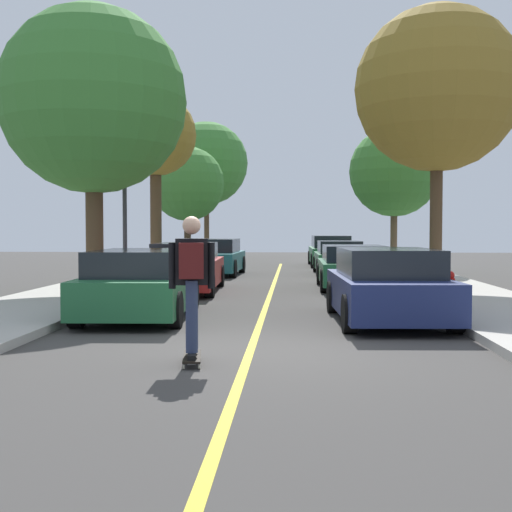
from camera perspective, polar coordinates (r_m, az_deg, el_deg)
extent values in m
plane|color=#3D3A38|center=(9.53, -0.48, -7.99)|extent=(80.00, 80.00, 0.00)
cube|color=gold|center=(13.48, 0.60, -4.95)|extent=(0.12, 39.20, 0.01)
cube|color=#1E5B33|center=(13.08, -9.74, -2.98)|extent=(1.97, 4.13, 0.65)
cube|color=black|center=(13.04, -9.76, -0.52)|extent=(1.70, 2.77, 0.47)
cylinder|color=black|center=(11.66, -6.85, -4.53)|extent=(0.24, 0.65, 0.64)
cylinder|color=black|center=(12.01, -14.91, -4.39)|extent=(0.24, 0.65, 0.64)
cylinder|color=black|center=(14.28, -5.39, -3.27)|extent=(0.24, 0.65, 0.64)
cylinder|color=black|center=(14.57, -12.04, -3.20)|extent=(0.24, 0.65, 0.64)
cube|color=maroon|center=(18.43, -5.95, -1.39)|extent=(1.88, 4.74, 0.68)
cube|color=black|center=(18.44, -5.94, 0.39)|extent=(1.60, 2.68, 0.46)
cylinder|color=black|center=(16.73, -3.92, -2.45)|extent=(0.24, 0.65, 0.64)
cylinder|color=black|center=(16.96, -9.36, -2.41)|extent=(0.24, 0.65, 0.64)
cylinder|color=black|center=(19.99, -3.05, -1.67)|extent=(0.24, 0.65, 0.64)
cylinder|color=black|center=(20.18, -7.62, -1.65)|extent=(0.24, 0.65, 0.64)
cube|color=#196066|center=(25.08, -3.52, -0.43)|extent=(2.00, 4.23, 0.66)
cube|color=black|center=(25.10, -3.51, 0.89)|extent=(1.71, 2.43, 0.49)
cylinder|color=black|center=(23.60, -1.95, -1.07)|extent=(0.24, 0.65, 0.64)
cylinder|color=black|center=(23.88, -6.08, -1.04)|extent=(0.24, 0.65, 0.64)
cylinder|color=black|center=(26.34, -1.20, -0.72)|extent=(0.24, 0.65, 0.64)
cylinder|color=black|center=(26.59, -4.91, -0.70)|extent=(0.24, 0.65, 0.64)
cube|color=navy|center=(12.58, 11.03, -3.17)|extent=(2.00, 4.17, 0.67)
cube|color=black|center=(12.52, 11.06, -0.52)|extent=(1.71, 2.52, 0.49)
cylinder|color=black|center=(13.81, 6.53, -3.46)|extent=(0.24, 0.65, 0.64)
cylinder|color=black|center=(14.08, 13.50, -3.40)|extent=(0.24, 0.65, 0.64)
cylinder|color=black|center=(11.14, 7.89, -4.85)|extent=(0.24, 0.65, 0.64)
cylinder|color=black|center=(11.48, 16.45, -4.72)|extent=(0.24, 0.65, 0.64)
cube|color=#1E5B33|center=(19.50, 8.22, -1.31)|extent=(1.90, 4.05, 0.61)
cube|color=black|center=(19.41, 8.25, 0.23)|extent=(1.67, 2.54, 0.45)
cylinder|color=black|center=(20.77, 5.46, -1.53)|extent=(0.22, 0.64, 0.64)
cylinder|color=black|center=(20.92, 10.32, -1.53)|extent=(0.22, 0.64, 0.64)
cylinder|color=black|center=(18.13, 5.79, -2.09)|extent=(0.22, 0.64, 0.64)
cylinder|color=black|center=(18.30, 11.36, -2.08)|extent=(0.22, 0.64, 0.64)
cube|color=#1E5B33|center=(25.61, 7.01, -0.44)|extent=(1.77, 4.07, 0.62)
cube|color=black|center=(25.45, 7.04, 0.75)|extent=(1.55, 2.34, 0.46)
cylinder|color=black|center=(26.89, 5.08, -0.66)|extent=(0.23, 0.64, 0.64)
cylinder|color=black|center=(27.01, 8.49, -0.67)|extent=(0.23, 0.64, 0.64)
cylinder|color=black|center=(24.24, 5.36, -0.99)|extent=(0.23, 0.64, 0.64)
cylinder|color=black|center=(24.37, 9.14, -0.99)|extent=(0.23, 0.64, 0.64)
cube|color=#1E5B33|center=(31.32, 6.31, 0.11)|extent=(1.91, 4.71, 0.67)
cube|color=black|center=(31.33, 6.31, 1.22)|extent=(1.67, 3.09, 0.55)
cylinder|color=black|center=(32.91, 4.61, -0.12)|extent=(0.23, 0.64, 0.64)
cylinder|color=black|center=(33.03, 7.61, -0.13)|extent=(0.23, 0.64, 0.64)
cylinder|color=black|center=(29.64, 4.86, -0.39)|extent=(0.23, 0.64, 0.64)
cylinder|color=black|center=(29.77, 8.18, -0.39)|extent=(0.23, 0.64, 0.64)
cylinder|color=#4C3823|center=(17.49, -13.48, 3.10)|extent=(0.44, 0.44, 3.66)
sphere|color=#3D7F33|center=(17.78, -13.57, 12.68)|extent=(4.68, 4.68, 4.68)
cylinder|color=#4C3823|center=(24.90, -8.44, 3.31)|extent=(0.41, 0.41, 4.03)
sphere|color=olive|center=(25.13, -8.48, 10.09)|extent=(2.97, 2.97, 2.97)
cylinder|color=#3D2D1E|center=(32.13, -5.80, 1.94)|extent=(0.32, 0.32, 2.75)
sphere|color=#3D7F33|center=(32.20, -5.82, 6.08)|extent=(3.51, 3.51, 3.51)
cylinder|color=#4C3823|center=(39.15, -4.19, 2.74)|extent=(0.29, 0.29, 3.75)
sphere|color=#3D7F33|center=(39.33, -4.20, 7.81)|extent=(4.76, 4.76, 4.76)
cylinder|color=#4C3823|center=(18.67, 14.95, 3.32)|extent=(0.33, 0.33, 3.84)
sphere|color=olive|center=(19.04, 15.06, 13.46)|extent=(4.38, 4.38, 4.38)
cylinder|color=brown|center=(26.11, 11.55, 1.83)|extent=(0.26, 0.26, 2.75)
sphere|color=#3D7F33|center=(26.20, 11.59, 6.99)|extent=(3.40, 3.40, 3.40)
cylinder|color=#B2140F|center=(14.45, 16.05, -2.91)|extent=(0.20, 0.20, 0.55)
sphere|color=#B2140F|center=(14.42, 16.07, -1.58)|extent=(0.18, 0.18, 0.18)
cylinder|color=#38383D|center=(19.11, -11.03, 5.79)|extent=(0.12, 0.12, 5.49)
cube|color=#EAE5C6|center=(19.50, -11.10, 14.22)|extent=(0.36, 0.24, 0.20)
cube|color=black|center=(8.66, -5.42, -8.43)|extent=(0.33, 0.86, 0.02)
cylinder|color=beige|center=(9.00, -5.98, -8.43)|extent=(0.03, 0.06, 0.06)
cylinder|color=beige|center=(9.00, -4.76, -8.43)|extent=(0.03, 0.06, 0.06)
cylinder|color=beige|center=(8.34, -6.13, -9.30)|extent=(0.03, 0.06, 0.06)
cylinder|color=beige|center=(8.33, -4.81, -9.30)|extent=(0.03, 0.06, 0.06)
cube|color=#99999E|center=(8.99, -5.37, -8.18)|extent=(0.10, 0.05, 0.02)
cube|color=#99999E|center=(8.33, -5.47, -9.03)|extent=(0.10, 0.05, 0.02)
cube|color=black|center=(8.86, -5.39, -7.90)|extent=(0.13, 0.27, 0.06)
cube|color=black|center=(8.43, -5.45, -8.43)|extent=(0.13, 0.27, 0.06)
cylinder|color=#283351|center=(8.69, -5.41, -4.91)|extent=(0.17, 0.17, 0.90)
cylinder|color=#283351|center=(8.45, -5.45, -5.11)|extent=(0.17, 0.17, 0.90)
cube|color=black|center=(8.51, -5.45, -0.47)|extent=(0.42, 0.27, 0.58)
sphere|color=tan|center=(8.50, -5.46, 2.59)|extent=(0.23, 0.23, 0.23)
cylinder|color=black|center=(8.53, -7.09, -0.81)|extent=(0.10, 0.10, 0.58)
cylinder|color=black|center=(8.52, -3.80, -0.80)|extent=(0.10, 0.10, 0.58)
cube|color=#4C1414|center=(8.31, -5.48, -0.40)|extent=(0.32, 0.22, 0.44)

